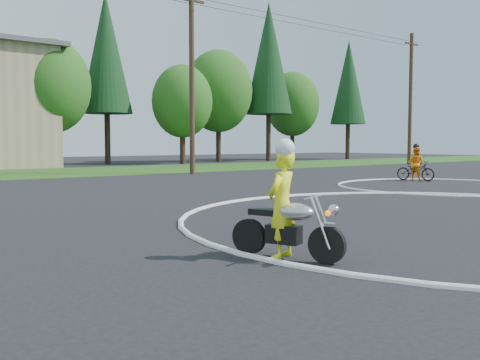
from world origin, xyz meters
TOP-DOWN VIEW (x-y plane):
  - grass_strip at (0.00, 27.00)m, footprint 120.00×10.00m
  - course_markings at (2.17, 4.35)m, footprint 19.05×19.05m
  - primary_motorcycle at (-5.61, 2.40)m, footprint 0.80×1.73m
  - rider_primary_grp at (-5.62, 2.53)m, footprint 0.68×0.56m
  - rider_second_grp at (10.00, 10.57)m, footprint 0.93×1.80m
  - treeline at (14.78, 34.61)m, footprint 38.20×8.10m
  - utility_poles at (5.00, 21.00)m, footprint 41.60×1.12m

SIDE VIEW (x-z plane):
  - course_markings at x=2.17m, z-range -0.05..0.07m
  - grass_strip at x=0.00m, z-range 0.00..0.02m
  - primary_motorcycle at x=-5.61m, z-range -0.01..0.93m
  - rider_second_grp at x=10.00m, z-range -0.24..1.41m
  - rider_primary_grp at x=-5.62m, z-range -0.03..1.72m
  - utility_poles at x=5.00m, z-range 0.20..10.20m
  - treeline at x=14.78m, z-range -0.64..13.88m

